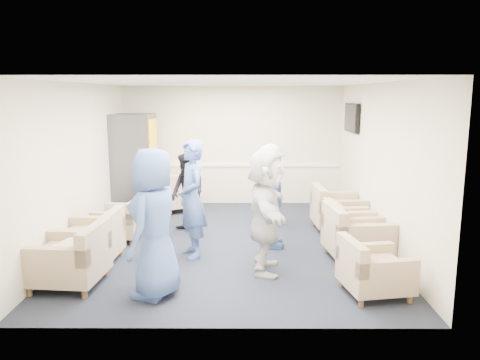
{
  "coord_description": "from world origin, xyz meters",
  "views": [
    {
      "loc": [
        0.22,
        -7.72,
        2.51
      ],
      "look_at": [
        0.19,
        0.2,
        1.06
      ],
      "focal_mm": 35.0,
      "sensor_mm": 36.0,
      "label": 1
    }
  ],
  "objects_px": {
    "armchair_left_far": "(123,222)",
    "person_back_left": "(187,194)",
    "armchair_left_mid": "(94,241)",
    "armchair_right_near": "(371,271)",
    "armchair_right_midnear": "(353,237)",
    "person_front_left": "(154,223)",
    "person_back_right": "(270,185)",
    "armchair_corner": "(169,196)",
    "person_front_right": "(266,211)",
    "armchair_right_far": "(335,211)",
    "person_mid_right": "(272,201)",
    "person_mid_left": "(192,199)",
    "armchair_left_near": "(73,260)",
    "armchair_right_midfar": "(350,228)",
    "vending_machine": "(135,163)"
  },
  "relations": [
    {
      "from": "armchair_left_mid",
      "to": "armchair_right_midnear",
      "type": "relative_size",
      "value": 0.9
    },
    {
      "from": "armchair_right_midfar",
      "to": "armchair_corner",
      "type": "relative_size",
      "value": 0.75
    },
    {
      "from": "vending_machine",
      "to": "person_mid_left",
      "type": "distance_m",
      "value": 3.27
    },
    {
      "from": "armchair_corner",
      "to": "person_mid_left",
      "type": "distance_m",
      "value": 3.0
    },
    {
      "from": "armchair_corner",
      "to": "person_front_right",
      "type": "relative_size",
      "value": 0.69
    },
    {
      "from": "person_back_right",
      "to": "person_mid_right",
      "type": "height_order",
      "value": "same"
    },
    {
      "from": "person_front_left",
      "to": "person_back_right",
      "type": "xyz_separation_m",
      "value": [
        1.63,
        3.26,
        -0.15
      ]
    },
    {
      "from": "armchair_corner",
      "to": "vending_machine",
      "type": "xyz_separation_m",
      "value": [
        -0.73,
        0.05,
        0.7
      ]
    },
    {
      "from": "person_mid_right",
      "to": "armchair_corner",
      "type": "bearing_deg",
      "value": 39.17
    },
    {
      "from": "armchair_left_near",
      "to": "person_front_right",
      "type": "distance_m",
      "value": 2.68
    },
    {
      "from": "armchair_right_far",
      "to": "person_back_left",
      "type": "distance_m",
      "value": 2.76
    },
    {
      "from": "person_back_right",
      "to": "armchair_left_mid",
      "type": "bearing_deg",
      "value": 139.71
    },
    {
      "from": "person_mid_left",
      "to": "armchair_right_midfar",
      "type": "bearing_deg",
      "value": 77.45
    },
    {
      "from": "armchair_right_near",
      "to": "armchair_right_far",
      "type": "xyz_separation_m",
      "value": [
        0.1,
        2.9,
        0.04
      ]
    },
    {
      "from": "armchair_right_midnear",
      "to": "person_front_left",
      "type": "bearing_deg",
      "value": 109.14
    },
    {
      "from": "armchair_right_midfar",
      "to": "armchair_right_far",
      "type": "xyz_separation_m",
      "value": [
        -0.06,
        1.01,
        0.03
      ]
    },
    {
      "from": "armchair_right_midnear",
      "to": "person_front_left",
      "type": "xyz_separation_m",
      "value": [
        -2.8,
        -1.33,
        0.58
      ]
    },
    {
      "from": "armchair_left_near",
      "to": "vending_machine",
      "type": "relative_size",
      "value": 0.45
    },
    {
      "from": "person_mid_right",
      "to": "person_front_left",
      "type": "bearing_deg",
      "value": 138.46
    },
    {
      "from": "person_back_left",
      "to": "armchair_right_far",
      "type": "bearing_deg",
      "value": 57.88
    },
    {
      "from": "armchair_left_far",
      "to": "person_back_right",
      "type": "bearing_deg",
      "value": 115.88
    },
    {
      "from": "armchair_right_midnear",
      "to": "armchair_right_far",
      "type": "distance_m",
      "value": 1.59
    },
    {
      "from": "armchair_left_mid",
      "to": "armchair_right_far",
      "type": "relative_size",
      "value": 0.96
    },
    {
      "from": "armchair_right_midnear",
      "to": "person_back_left",
      "type": "height_order",
      "value": "person_back_left"
    },
    {
      "from": "armchair_right_midnear",
      "to": "armchair_right_far",
      "type": "height_order",
      "value": "armchair_right_midnear"
    },
    {
      "from": "person_front_right",
      "to": "armchair_right_midfar",
      "type": "bearing_deg",
      "value": -49.9
    },
    {
      "from": "armchair_right_far",
      "to": "person_front_left",
      "type": "bearing_deg",
      "value": 133.2
    },
    {
      "from": "armchair_left_mid",
      "to": "person_front_left",
      "type": "relative_size",
      "value": 0.47
    },
    {
      "from": "armchair_right_midnear",
      "to": "armchair_right_midfar",
      "type": "distance_m",
      "value": 0.59
    },
    {
      "from": "armchair_left_near",
      "to": "person_mid_right",
      "type": "height_order",
      "value": "person_mid_right"
    },
    {
      "from": "armchair_right_midfar",
      "to": "armchair_right_near",
      "type": "bearing_deg",
      "value": 166.89
    },
    {
      "from": "armchair_right_near",
      "to": "person_mid_right",
      "type": "height_order",
      "value": "person_mid_right"
    },
    {
      "from": "person_mid_left",
      "to": "person_front_right",
      "type": "relative_size",
      "value": 1.04
    },
    {
      "from": "person_front_left",
      "to": "armchair_corner",
      "type": "bearing_deg",
      "value": -156.1
    },
    {
      "from": "armchair_left_mid",
      "to": "person_back_left",
      "type": "relative_size",
      "value": 0.6
    },
    {
      "from": "armchair_left_far",
      "to": "person_back_left",
      "type": "relative_size",
      "value": 0.58
    },
    {
      "from": "armchair_right_midnear",
      "to": "person_front_right",
      "type": "bearing_deg",
      "value": 104.03
    },
    {
      "from": "person_back_left",
      "to": "person_back_right",
      "type": "xyz_separation_m",
      "value": [
        1.53,
        0.58,
        0.05
      ]
    },
    {
      "from": "armchair_right_midnear",
      "to": "person_front_left",
      "type": "relative_size",
      "value": 0.52
    },
    {
      "from": "armchair_left_mid",
      "to": "armchair_right_near",
      "type": "xyz_separation_m",
      "value": [
        3.87,
        -1.14,
        -0.03
      ]
    },
    {
      "from": "armchair_right_near",
      "to": "person_back_right",
      "type": "bearing_deg",
      "value": 9.04
    },
    {
      "from": "armchair_left_far",
      "to": "vending_machine",
      "type": "distance_m",
      "value": 2.16
    },
    {
      "from": "armchair_left_mid",
      "to": "armchair_left_far",
      "type": "xyz_separation_m",
      "value": [
        0.14,
        1.17,
        -0.03
      ]
    },
    {
      "from": "armchair_corner",
      "to": "person_front_left",
      "type": "height_order",
      "value": "person_front_left"
    },
    {
      "from": "armchair_left_mid",
      "to": "person_mid_left",
      "type": "distance_m",
      "value": 1.6
    },
    {
      "from": "armchair_right_midnear",
      "to": "armchair_corner",
      "type": "relative_size",
      "value": 0.8
    },
    {
      "from": "armchair_right_near",
      "to": "person_back_right",
      "type": "distance_m",
      "value": 3.45
    },
    {
      "from": "armchair_right_midfar",
      "to": "person_front_right",
      "type": "distance_m",
      "value": 1.91
    },
    {
      "from": "armchair_corner",
      "to": "person_back_right",
      "type": "distance_m",
      "value": 2.4
    },
    {
      "from": "armchair_left_near",
      "to": "armchair_right_midnear",
      "type": "bearing_deg",
      "value": 109.62
    }
  ]
}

